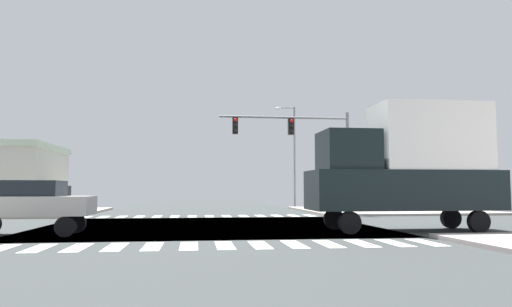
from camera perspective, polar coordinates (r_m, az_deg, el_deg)
The scene contains 9 objects.
ground at distance 20.93m, azimuth -5.70°, elevation -8.67°, with size 90.00×90.00×0.05m.
sidewalk_corner_ne at distance 35.60m, azimuth 15.28°, elevation -6.57°, with size 12.00×12.00×0.14m.
sidewalk_corner_nw at distance 35.16m, azimuth -28.12°, elevation -6.25°, with size 12.00×12.00×0.14m.
crosswalk_near at distance 13.66m, azimuth -5.89°, elevation -10.90°, with size 13.50×2.00×0.01m.
crosswalk_far at distance 28.21m, azimuth -6.63°, elevation -7.47°, with size 13.50×2.00×0.01m.
traffic_signal_mast at distance 29.31m, azimuth 5.01°, elevation 1.94°, with size 8.07×0.55×6.36m.
street_lamp at distance 40.91m, azimuth 4.32°, elevation 0.71°, with size 1.78×0.32×8.66m.
box_truck_queued_1 at distance 19.19m, azimuth 17.73°, elevation -1.15°, with size 7.20×2.40×4.85m.
sedan_middle_5 at distance 18.29m, azimuth -25.65°, elevation -5.33°, with size 4.30×1.80×1.88m.
Camera 1 is at (-0.60, -20.86, 1.58)m, focal length 33.44 mm.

